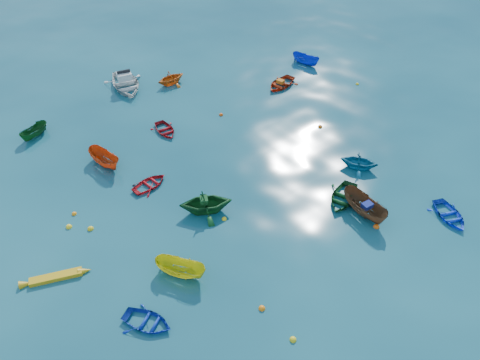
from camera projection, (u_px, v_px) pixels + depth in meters
ground at (291, 227)px, 28.34m from camera, size 160.00×160.00×0.00m
dinghy_blue_sw at (148, 324)px, 23.31m from camera, size 2.94×3.20×0.54m
sampan_brown_mid at (363, 214)px, 29.22m from camera, size 1.70×3.62×1.35m
dinghy_blue_se at (449, 217)px, 28.98m from camera, size 2.94×3.34×0.58m
sampan_yellow_mid at (181, 274)px, 25.65m from camera, size 2.54×3.11×1.15m
dinghy_green_e at (342, 200)px, 30.19m from camera, size 3.77×3.29×0.65m
dinghy_cyan_se at (358, 168)px, 32.64m from camera, size 3.28×3.36×1.35m
dinghy_red_nw at (150, 186)px, 31.22m from camera, size 2.66×2.04×0.52m
sampan_orange_n at (106, 165)px, 32.91m from camera, size 1.64×3.25×1.20m
dinghy_green_n at (206, 211)px, 29.37m from camera, size 4.21×4.04×1.71m
dinghy_red_ne at (281, 86)px, 41.32m from camera, size 3.65×2.97×0.66m
sampan_blue_far at (305, 64)px, 44.47m from camera, size 1.71×3.01×1.10m
dinghy_red_far at (165, 132)px, 35.97m from camera, size 2.17×2.79×0.53m
dinghy_orange_far at (171, 84)px, 41.61m from camera, size 2.62×2.27×1.36m
sampan_green_far at (36, 136)px, 35.51m from camera, size 2.67×1.88×0.97m
kayak_yellow at (57, 278)px, 25.44m from camera, size 3.39×1.75×0.34m
motorboat_white at (126, 88)px, 41.09m from camera, size 4.47×5.42×1.58m
tarp_blue_a at (367, 205)px, 28.58m from camera, size 0.68×0.55×0.31m
tarp_green_b at (204, 200)px, 28.70m from camera, size 0.71×0.77×0.30m
tarp_orange_b at (280, 81)px, 40.95m from camera, size 0.59×0.70×0.30m
buoy_or_a at (262, 309)px, 23.99m from camera, size 0.36×0.36×0.36m
buoy_ye_a at (293, 340)px, 22.65m from camera, size 0.35×0.35×0.35m
buoy_or_b at (376, 227)px, 28.35m from camera, size 0.38×0.38×0.38m
buoy_ye_b at (69, 227)px, 28.34m from camera, size 0.38×0.38×0.38m
buoy_or_c at (74, 214)px, 29.18m from camera, size 0.31×0.31×0.31m
buoy_ye_c at (224, 219)px, 28.84m from camera, size 0.32×0.32×0.32m
buoy_or_d at (320, 127)px, 36.46m from camera, size 0.37×0.37×0.37m
buoy_ye_d at (91, 229)px, 28.21m from camera, size 0.38×0.38×0.38m
buoy_or_e at (221, 115)px, 37.74m from camera, size 0.33×0.33×0.33m
buoy_ye_e at (357, 84)px, 41.52m from camera, size 0.30×0.30×0.30m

